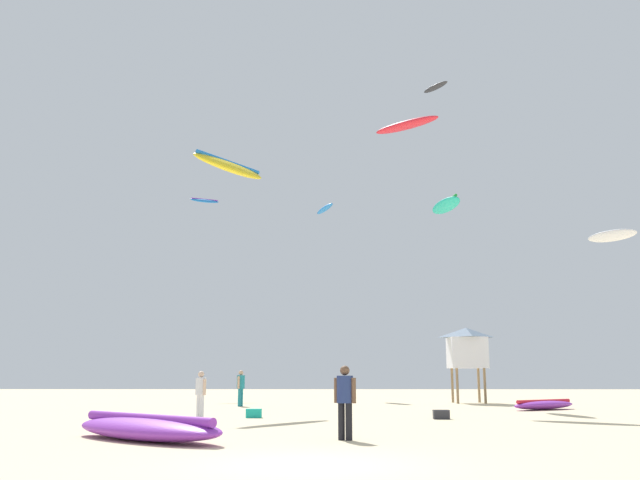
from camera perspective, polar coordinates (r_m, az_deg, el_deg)
ground_plane at (r=12.37m, az=-1.03°, el=-18.71°), size 120.00×120.00×0.00m
person_foreground at (r=16.75m, az=2.15°, el=-13.23°), size 0.54×0.40×1.78m
person_midground at (r=34.25m, az=-6.81°, el=-12.25°), size 0.40×0.55×1.76m
person_left at (r=25.28m, az=-10.18°, el=-12.58°), size 0.45×0.40×1.68m
kite_grounded_near at (r=17.22m, az=-14.64°, el=-15.30°), size 4.97×4.38×0.66m
kite_grounded_mid at (r=32.36m, az=18.63°, el=-13.24°), size 3.72×2.96×0.48m
lifeguard_tower at (r=38.80m, az=12.45°, el=-8.96°), size 2.30×2.30×4.15m
cooler_box at (r=24.90m, az=10.34°, el=-14.49°), size 0.56×0.36×0.32m
gear_bag at (r=25.39m, az=-5.69°, el=-14.55°), size 0.56×0.36×0.32m
kite_aloft_0 at (r=48.59m, az=23.72°, el=0.34°), size 2.89×3.25×0.87m
kite_aloft_1 at (r=59.01m, az=9.87°, el=12.77°), size 2.20×2.72×0.28m
kite_aloft_2 at (r=36.01m, az=7.41°, el=9.73°), size 3.66×3.22×0.48m
kite_aloft_4 at (r=50.38m, az=-9.86°, el=3.35°), size 2.21×1.43×0.50m
kite_aloft_6 at (r=48.29m, az=0.42°, el=2.69°), size 1.73×3.12×0.61m
kite_aloft_7 at (r=32.28m, az=-7.80°, el=6.27°), size 3.68×4.37×1.09m
kite_aloft_8 at (r=35.90m, az=10.72°, el=2.92°), size 1.56×3.54×0.55m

